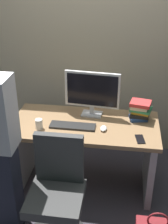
{
  "coord_description": "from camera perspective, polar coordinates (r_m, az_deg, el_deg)",
  "views": [
    {
      "loc": [
        0.35,
        -2.52,
        2.2
      ],
      "look_at": [
        0.0,
        -0.05,
        0.89
      ],
      "focal_mm": 48.88,
      "sensor_mm": 36.0,
      "label": 1
    }
  ],
  "objects": [
    {
      "name": "ground_plane",
      "position": [
        3.36,
        0.12,
        -13.1
      ],
      "size": [
        9.0,
        9.0,
        0.0
      ],
      "primitive_type": "plane",
      "color": "#3D3842"
    },
    {
      "name": "keyboard",
      "position": [
        2.87,
        -2.15,
        -2.62
      ],
      "size": [
        0.43,
        0.13,
        0.02
      ],
      "primitive_type": "cube",
      "rotation": [
        0.0,
        0.0,
        -0.01
      ],
      "color": "#262626",
      "rests_on": "desk"
    },
    {
      "name": "monitor",
      "position": [
        2.97,
        1.53,
        3.84
      ],
      "size": [
        0.54,
        0.16,
        0.46
      ],
      "color": "silver",
      "rests_on": "desk"
    },
    {
      "name": "cup_near_keyboard",
      "position": [
        2.85,
        -8.43,
        -2.26
      ],
      "size": [
        0.07,
        0.07,
        0.1
      ],
      "primitive_type": "cylinder",
      "color": "white",
      "rests_on": "desk"
    },
    {
      "name": "cell_phone",
      "position": [
        2.73,
        10.44,
        -5.02
      ],
      "size": [
        0.09,
        0.15,
        0.01
      ],
      "primitive_type": "cube",
      "rotation": [
        0.0,
        0.0,
        0.17
      ],
      "color": "black",
      "rests_on": "desk"
    },
    {
      "name": "office_chair",
      "position": [
        2.59,
        -5.04,
        -15.48
      ],
      "size": [
        0.52,
        0.52,
        0.94
      ],
      "color": "black",
      "rests_on": "ground"
    },
    {
      "name": "book_stack",
      "position": [
        3.0,
        10.39,
        0.35
      ],
      "size": [
        0.23,
        0.2,
        0.19
      ],
      "color": "#3359A5",
      "rests_on": "desk"
    },
    {
      "name": "desk",
      "position": [
        3.05,
        0.13,
        -5.87
      ],
      "size": [
        1.42,
        0.69,
        0.74
      ],
      "color": "#93704C",
      "rests_on": "ground"
    },
    {
      "name": "mouse",
      "position": [
        2.82,
        3.66,
        -3.09
      ],
      "size": [
        0.06,
        0.1,
        0.03
      ],
      "primitive_type": "ellipsoid",
      "color": "white",
      "rests_on": "desk"
    },
    {
      "name": "wall_back",
      "position": [
        3.44,
        2.15,
        16.03
      ],
      "size": [
        6.4,
        0.1,
        3.0
      ],
      "primitive_type": "cube",
      "color": "tan",
      "rests_on": "ground"
    }
  ]
}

